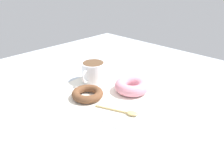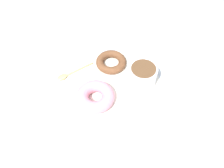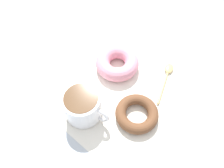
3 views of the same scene
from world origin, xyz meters
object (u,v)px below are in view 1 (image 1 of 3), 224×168
object	(u,v)px
coffee_cup	(94,71)
donut_far	(132,86)
donut_near_cup	(87,94)
spoon	(126,112)

from	to	relation	value
coffee_cup	donut_far	size ratio (longest dim) A/B	0.98
donut_near_cup	coffee_cup	bearing A→B (deg)	-141.31
coffee_cup	spoon	world-z (taller)	coffee_cup
donut_far	spoon	size ratio (longest dim) A/B	0.90
donut_far	spoon	xyz separation A→B (cm)	(12.17, 7.79, -1.60)
donut_near_cup	spoon	size ratio (longest dim) A/B	0.79
coffee_cup	spoon	bearing A→B (deg)	70.41
donut_near_cup	donut_far	xyz separation A→B (cm)	(-13.97, 8.00, 0.65)
coffee_cup	donut_near_cup	bearing A→B (deg)	38.69
donut_near_cup	spoon	distance (cm)	15.92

